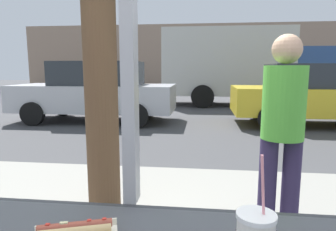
{
  "coord_description": "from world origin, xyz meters",
  "views": [
    {
      "loc": [
        0.27,
        -1.01,
        1.51
      ],
      "look_at": [
        -0.07,
        1.91,
        1.05
      ],
      "focal_mm": 31.89,
      "sensor_mm": 36.0,
      "label": 1
    }
  ],
  "objects_px": {
    "parked_car_silver": "(96,91)",
    "parked_car_yellow": "(315,94)",
    "box_truck": "(242,65)",
    "hotdog_tray_far": "(76,230)",
    "pedestrian": "(282,127)"
  },
  "relations": [
    {
      "from": "parked_car_yellow",
      "to": "parked_car_silver",
      "type": "bearing_deg",
      "value": 180.0
    },
    {
      "from": "parked_car_yellow",
      "to": "box_truck",
      "type": "relative_size",
      "value": 0.64
    },
    {
      "from": "hotdog_tray_far",
      "to": "box_truck",
      "type": "distance_m",
      "value": 12.15
    },
    {
      "from": "parked_car_silver",
      "to": "pedestrian",
      "type": "bearing_deg",
      "value": -58.33
    },
    {
      "from": "hotdog_tray_far",
      "to": "pedestrian",
      "type": "relative_size",
      "value": 0.16
    },
    {
      "from": "hotdog_tray_far",
      "to": "parked_car_yellow",
      "type": "distance_m",
      "value": 8.23
    },
    {
      "from": "parked_car_yellow",
      "to": "box_truck",
      "type": "height_order",
      "value": "box_truck"
    },
    {
      "from": "hotdog_tray_far",
      "to": "parked_car_yellow",
      "type": "bearing_deg",
      "value": 65.86
    },
    {
      "from": "parked_car_silver",
      "to": "pedestrian",
      "type": "relative_size",
      "value": 2.81
    },
    {
      "from": "hotdog_tray_far",
      "to": "pedestrian",
      "type": "height_order",
      "value": "pedestrian"
    },
    {
      "from": "parked_car_silver",
      "to": "parked_car_yellow",
      "type": "height_order",
      "value": "parked_car_silver"
    },
    {
      "from": "box_truck",
      "to": "parked_car_silver",
      "type": "bearing_deg",
      "value": -136.45
    },
    {
      "from": "parked_car_silver",
      "to": "pedestrian",
      "type": "height_order",
      "value": "pedestrian"
    },
    {
      "from": "hotdog_tray_far",
      "to": "parked_car_silver",
      "type": "height_order",
      "value": "parked_car_silver"
    },
    {
      "from": "pedestrian",
      "to": "box_truck",
      "type": "bearing_deg",
      "value": 84.51
    }
  ]
}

